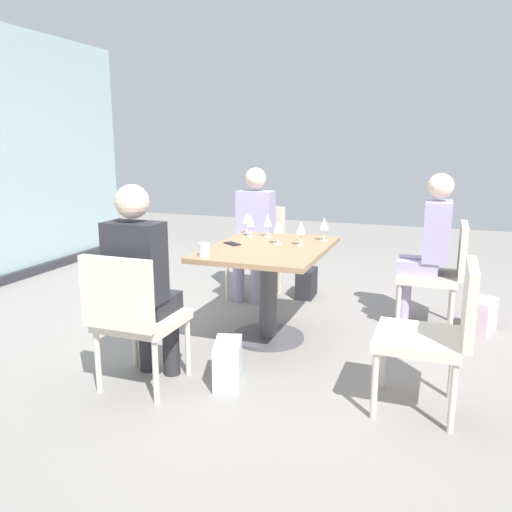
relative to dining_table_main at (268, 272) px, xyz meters
name	(u,v)px	position (x,y,z in m)	size (l,w,h in m)	color
ground_plane	(268,338)	(0.00, 0.00, -0.53)	(12.00, 12.00, 0.00)	gray
dining_table_main	(268,272)	(0.00, 0.00, 0.00)	(1.16, 0.85, 0.73)	#997551
chair_front_right	(441,269)	(0.72, -1.23, -0.03)	(0.46, 0.50, 0.87)	beige
chair_far_left	(133,313)	(-1.09, 0.48, -0.03)	(0.50, 0.46, 0.87)	beige
chair_far_right	(257,246)	(1.09, 0.48, -0.03)	(0.50, 0.46, 0.87)	beige
chair_front_left	(437,328)	(-0.72, -1.23, -0.03)	(0.46, 0.50, 0.87)	beige
person_front_right	(428,243)	(0.72, -1.12, 0.17)	(0.34, 0.39, 1.26)	#9E93B7
person_far_left	(142,276)	(-0.98, 0.48, 0.17)	(0.39, 0.34, 1.26)	#28282D
person_far_right	(253,227)	(0.98, 0.48, 0.17)	(0.39, 0.34, 1.26)	#9E93B7
wine_glass_0	(278,227)	(0.11, -0.04, 0.33)	(0.07, 0.07, 0.18)	silver
wine_glass_1	(250,221)	(0.35, 0.28, 0.33)	(0.07, 0.07, 0.18)	silver
wine_glass_2	(324,224)	(0.37, -0.34, 0.33)	(0.07, 0.07, 0.18)	silver
wine_glass_3	(268,221)	(0.39, 0.14, 0.33)	(0.07, 0.07, 0.18)	silver
wine_glass_4	(247,218)	(0.47, 0.36, 0.33)	(0.07, 0.07, 0.18)	silver
wine_glass_5	(301,228)	(0.13, -0.21, 0.33)	(0.07, 0.07, 0.18)	silver
coffee_cup	(205,250)	(-0.46, 0.31, 0.24)	(0.08, 0.08, 0.09)	white
cell_phone_on_table	(232,244)	(-0.01, 0.29, 0.20)	(0.07, 0.14, 0.01)	black
handbag_0	(482,317)	(0.68, -1.56, -0.39)	(0.30, 0.16, 0.28)	beige
handbag_1	(228,363)	(-0.82, -0.01, -0.39)	(0.30, 0.16, 0.28)	silver
handbag_2	(306,283)	(1.17, 0.00, -0.39)	(0.30, 0.16, 0.28)	#232328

